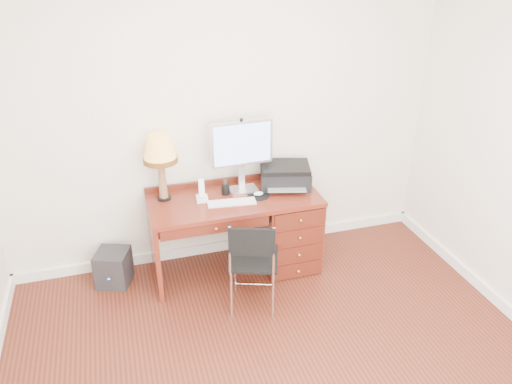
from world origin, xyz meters
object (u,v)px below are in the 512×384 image
object	(u,v)px
leg_lamp	(160,153)
phone	(202,195)
printer	(285,175)
chair	(255,256)
monitor	(242,147)
equipment_box	(114,267)
desk	(269,225)

from	to	relation	value
leg_lamp	phone	bearing A→B (deg)	-22.58
phone	printer	bearing A→B (deg)	12.18
printer	chair	distance (m)	0.93
leg_lamp	chair	bearing A→B (deg)	-50.54
monitor	equipment_box	size ratio (longest dim) A/B	2.00
desk	chair	world-z (taller)	chair
equipment_box	phone	bearing A→B (deg)	15.17
monitor	printer	size ratio (longest dim) A/B	1.22
leg_lamp	equipment_box	distance (m)	1.15
desk	chair	xyz separation A→B (m)	(-0.31, -0.59, 0.10)
chair	desk	bearing A→B (deg)	82.32
monitor	phone	xyz separation A→B (m)	(-0.40, -0.12, -0.34)
monitor	printer	xyz separation A→B (m)	(0.40, -0.03, -0.31)
printer	equipment_box	world-z (taller)	printer
monitor	chair	world-z (taller)	monitor
monitor	chair	size ratio (longest dim) A/B	0.76
phone	monitor	bearing A→B (deg)	22.79
monitor	chair	distance (m)	0.98
printer	phone	distance (m)	0.80
desk	equipment_box	size ratio (longest dim) A/B	4.66
desk	chair	size ratio (longest dim) A/B	1.78
monitor	equipment_box	world-z (taller)	monitor
desk	monitor	world-z (taller)	monitor
equipment_box	leg_lamp	bearing A→B (deg)	26.52
leg_lamp	monitor	bearing A→B (deg)	-0.57
chair	leg_lamp	bearing A→B (deg)	148.98
printer	desk	bearing A→B (deg)	-134.67
monitor	chair	bearing A→B (deg)	-100.58
equipment_box	chair	bearing A→B (deg)	-11.16
phone	equipment_box	bearing A→B (deg)	-179.73
desk	monitor	xyz separation A→B (m)	(-0.21, 0.14, 0.74)
leg_lamp	equipment_box	world-z (taller)	leg_lamp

